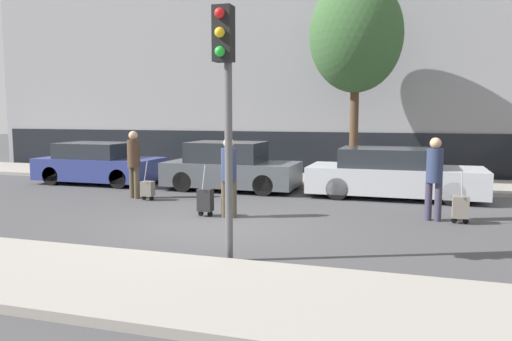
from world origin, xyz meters
TOP-DOWN VIEW (x-y plane):
  - ground_plane at (0.00, 0.00)m, footprint 80.00×80.00m
  - sidewalk_near at (0.00, -3.75)m, footprint 28.00×2.50m
  - sidewalk_far at (0.00, 7.00)m, footprint 28.00×3.00m
  - building_facade at (0.00, 10.48)m, footprint 28.00×2.61m
  - parked_car_0 at (-6.04, 4.67)m, footprint 3.98×1.87m
  - parked_car_1 at (-1.42, 4.63)m, footprint 3.97×1.80m
  - parked_car_2 at (3.31, 4.65)m, footprint 4.65×1.90m
  - pedestrian_left at (-3.39, 2.44)m, footprint 0.34×0.34m
  - trolley_left at (-2.88, 2.24)m, footprint 0.34×0.29m
  - pedestrian_center at (-0.06, 0.82)m, footprint 0.35×0.34m
  - trolley_center at (-0.60, 0.78)m, footprint 0.34×0.29m
  - pedestrian_right at (4.24, 1.80)m, footprint 0.34×0.34m
  - trolley_right at (4.77, 1.67)m, footprint 0.34×0.29m
  - traffic_light at (1.08, -2.36)m, footprint 0.28×0.47m
  - bare_tree_near_crossing at (1.96, 7.01)m, footprint 2.96×2.96m

SIDE VIEW (x-z plane):
  - ground_plane at x=0.00m, z-range 0.00..0.00m
  - sidewalk_near at x=0.00m, z-range 0.00..0.12m
  - sidewalk_far at x=0.00m, z-range 0.00..0.12m
  - trolley_left at x=-2.88m, z-range -0.21..0.83m
  - trolley_right at x=4.77m, z-range -0.21..0.90m
  - trolley_center at x=-0.60m, z-range -0.21..0.95m
  - parked_car_0 at x=-6.04m, z-range -0.04..1.30m
  - parked_car_2 at x=3.31m, z-range -0.04..1.31m
  - parked_car_1 at x=-1.42m, z-range -0.05..1.39m
  - pedestrian_center at x=-0.06m, z-range 0.12..1.89m
  - pedestrian_right at x=4.24m, z-range 0.13..1.91m
  - pedestrian_left at x=-3.39m, z-range 0.13..1.96m
  - traffic_light at x=1.08m, z-range 0.81..4.65m
  - bare_tree_near_crossing at x=1.96m, z-range 1.51..7.96m
  - building_facade at x=0.00m, z-range -0.02..10.53m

